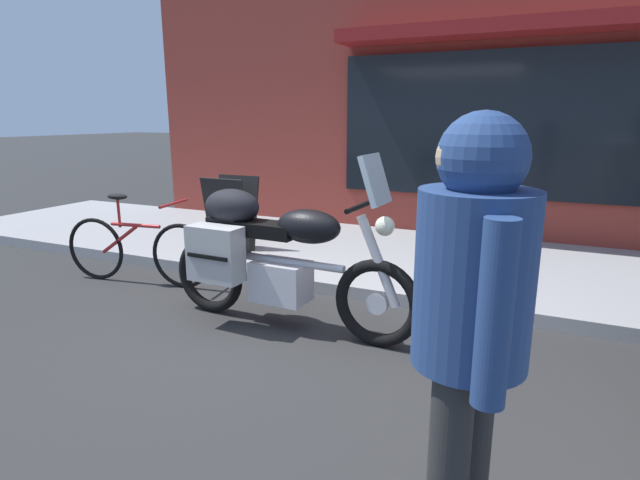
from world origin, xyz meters
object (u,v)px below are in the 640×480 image
object	(u,v)px
touring_motorcycle	(270,253)
sandwich_board_sign	(231,214)
parked_bicycle	(137,249)
pedestrian_walking	(471,306)

from	to	relation	value
touring_motorcycle	sandwich_board_sign	xyz separation A→B (m)	(-1.41, 1.53, -0.06)
touring_motorcycle	parked_bicycle	bearing A→B (deg)	167.94
touring_motorcycle	sandwich_board_sign	bearing A→B (deg)	132.70
sandwich_board_sign	touring_motorcycle	bearing A→B (deg)	-47.30
parked_bicycle	sandwich_board_sign	world-z (taller)	sandwich_board_sign
pedestrian_walking	sandwich_board_sign	world-z (taller)	pedestrian_walking
touring_motorcycle	parked_bicycle	size ratio (longest dim) A/B	1.34
pedestrian_walking	touring_motorcycle	bearing A→B (deg)	135.75
parked_bicycle	sandwich_board_sign	size ratio (longest dim) A/B	1.91
touring_motorcycle	sandwich_board_sign	distance (m)	2.09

